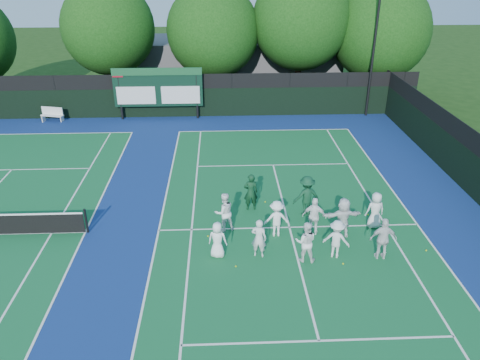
{
  "coord_description": "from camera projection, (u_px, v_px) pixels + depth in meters",
  "views": [
    {
      "loc": [
        -2.82,
        -15.71,
        10.48
      ],
      "look_at": [
        -2.0,
        3.0,
        1.3
      ],
      "focal_mm": 35.0,
      "sensor_mm": 36.0,
      "label": 1
    }
  ],
  "objects": [
    {
      "name": "player_front_3",
      "position": [
        336.0,
        239.0,
        17.52
      ],
      "size": [
        1.15,
        0.91,
        1.55
      ],
      "primitive_type": "imported",
      "rotation": [
        0.0,
        0.0,
        2.76
      ],
      "color": "silver",
      "rests_on": "ground"
    },
    {
      "name": "tree_e",
      "position": [
        382.0,
        33.0,
        34.53
      ],
      "size": [
        7.26,
        7.26,
        8.84
      ],
      "color": "black",
      "rests_on": "ground"
    },
    {
      "name": "player_front_2",
      "position": [
        306.0,
        242.0,
        17.28
      ],
      "size": [
        0.89,
        0.74,
        1.64
      ],
      "primitive_type": "imported",
      "rotation": [
        0.0,
        0.0,
        2.98
      ],
      "color": "white",
      "rests_on": "ground"
    },
    {
      "name": "player_back_1",
      "position": [
        277.0,
        219.0,
        18.85
      ],
      "size": [
        1.02,
        0.6,
        1.56
      ],
      "primitive_type": "imported",
      "rotation": [
        0.0,
        0.0,
        3.16
      ],
      "color": "white",
      "rests_on": "ground"
    },
    {
      "name": "player_back_3",
      "position": [
        343.0,
        218.0,
        18.76
      ],
      "size": [
        1.64,
        0.65,
        1.73
      ],
      "primitive_type": "imported",
      "rotation": [
        0.0,
        0.0,
        3.23
      ],
      "color": "white",
      "rests_on": "ground"
    },
    {
      "name": "coach_right",
      "position": [
        307.0,
        196.0,
        20.29
      ],
      "size": [
        1.31,
        0.92,
        1.85
      ],
      "primitive_type": "imported",
      "rotation": [
        0.0,
        0.0,
        3.35
      ],
      "color": "#103C23",
      "rests_on": "ground"
    },
    {
      "name": "coach_left",
      "position": [
        251.0,
        192.0,
        20.74
      ],
      "size": [
        0.66,
        0.46,
        1.74
      ],
      "primitive_type": "imported",
      "rotation": [
        0.0,
        0.0,
        3.21
      ],
      "color": "#0E341C",
      "rests_on": "ground"
    },
    {
      "name": "bench",
      "position": [
        52.0,
        114.0,
        31.81
      ],
      "size": [
        1.61,
        0.8,
        0.99
      ],
      "color": "silver",
      "rests_on": "ground"
    },
    {
      "name": "ground",
      "position": [
        293.0,
        241.0,
        18.81
      ],
      "size": [
        120.0,
        120.0,
        0.0
      ],
      "primitive_type": "plane",
      "color": "#18370F",
      "rests_on": "ground"
    },
    {
      "name": "player_back_2",
      "position": [
        314.0,
        216.0,
        18.93
      ],
      "size": [
        1.04,
        0.65,
        1.65
      ],
      "primitive_type": "imported",
      "rotation": [
        0.0,
        0.0,
        2.87
      ],
      "color": "white",
      "rests_on": "ground"
    },
    {
      "name": "tennis_ball_2",
      "position": [
        426.0,
        250.0,
        18.15
      ],
      "size": [
        0.07,
        0.07,
        0.07
      ],
      "primitive_type": "sphere",
      "color": "#A8C417",
      "rests_on": "ground"
    },
    {
      "name": "tree_c",
      "position": [
        215.0,
        33.0,
        34.01
      ],
      "size": [
        6.74,
        6.74,
        8.65
      ],
      "color": "black",
      "rests_on": "ground"
    },
    {
      "name": "tennis_ball_1",
      "position": [
        368.0,
        215.0,
        20.61
      ],
      "size": [
        0.07,
        0.07,
        0.07
      ],
      "primitive_type": "sphere",
      "color": "#A8C417",
      "rests_on": "ground"
    },
    {
      "name": "near_court",
      "position": [
        289.0,
        227.0,
        19.71
      ],
      "size": [
        11.05,
        23.85,
        0.01
      ],
      "color": "#125B2E",
      "rests_on": "ground"
    },
    {
      "name": "player_front_1",
      "position": [
        259.0,
        238.0,
        17.53
      ],
      "size": [
        0.66,
        0.52,
        1.6
      ],
      "primitive_type": "imported",
      "rotation": [
        0.0,
        0.0,
        2.88
      ],
      "color": "silver",
      "rests_on": "ground"
    },
    {
      "name": "tree_b",
      "position": [
        111.0,
        30.0,
        33.6
      ],
      "size": [
        6.63,
        6.63,
        8.85
      ],
      "color": "black",
      "rests_on": "ground"
    },
    {
      "name": "back_fence",
      "position": [
        174.0,
        98.0,
        32.33
      ],
      "size": [
        34.0,
        0.08,
        3.0
      ],
      "color": "black",
      "rests_on": "ground"
    },
    {
      "name": "tennis_ball_5",
      "position": [
        343.0,
        264.0,
        17.38
      ],
      "size": [
        0.07,
        0.07,
        0.07
      ],
      "primitive_type": "sphere",
      "color": "#A8C417",
      "rests_on": "ground"
    },
    {
      "name": "tree_d",
      "position": [
        303.0,
        23.0,
        33.96
      ],
      "size": [
        7.1,
        7.1,
        9.52
      ],
      "color": "black",
      "rests_on": "ground"
    },
    {
      "name": "clubhouse",
      "position": [
        229.0,
        63.0,
        39.38
      ],
      "size": [
        18.0,
        6.0,
        4.0
      ],
      "primitive_type": "cube",
      "color": "#55565A",
      "rests_on": "ground"
    },
    {
      "name": "player_front_4",
      "position": [
        383.0,
        239.0,
        17.39
      ],
      "size": [
        1.02,
        0.47,
        1.71
      ],
      "primitive_type": "imported",
      "rotation": [
        0.0,
        0.0,
        3.09
      ],
      "color": "silver",
      "rests_on": "ground"
    },
    {
      "name": "player_back_0",
      "position": [
        224.0,
        212.0,
        19.18
      ],
      "size": [
        1.0,
        0.88,
        1.71
      ],
      "primitive_type": "imported",
      "rotation": [
        0.0,
        0.0,
        3.48
      ],
      "color": "white",
      "rests_on": "ground"
    },
    {
      "name": "player_back_4",
      "position": [
        375.0,
        210.0,
        19.42
      ],
      "size": [
        0.83,
        0.59,
        1.6
      ],
      "primitive_type": "imported",
      "rotation": [
        0.0,
        0.0,
        3.25
      ],
      "color": "silver",
      "rests_on": "ground"
    },
    {
      "name": "player_front_0",
      "position": [
        217.0,
        240.0,
        17.55
      ],
      "size": [
        0.8,
        0.6,
        1.47
      ],
      "primitive_type": "imported",
      "rotation": [
        0.0,
        0.0,
        2.93
      ],
      "color": "white",
      "rests_on": "ground"
    },
    {
      "name": "tennis_ball_3",
      "position": [
        208.0,
        236.0,
        19.06
      ],
      "size": [
        0.07,
        0.07,
        0.07
      ],
      "primitive_type": "sphere",
      "color": "#A8C417",
      "rests_on": "ground"
    },
    {
      "name": "light_pole_right",
      "position": [
        377.0,
        23.0,
        30.42
      ],
      "size": [
        1.2,
        0.3,
        10.12
      ],
      "color": "black",
      "rests_on": "ground"
    },
    {
      "name": "tennis_ball_0",
      "position": [
        236.0,
        266.0,
        17.23
      ],
      "size": [
        0.07,
        0.07,
        0.07
      ],
      "primitive_type": "sphere",
      "color": "#A8C417",
      "rests_on": "ground"
    },
    {
      "name": "tennis_ball_4",
      "position": [
        265.0,
        202.0,
        21.66
      ],
      "size": [
        0.07,
        0.07,
        0.07
      ],
      "primitive_type": "sphere",
      "color": "#A8C417",
      "rests_on": "ground"
    },
    {
      "name": "court_apron",
      "position": [
        146.0,
        231.0,
        19.47
      ],
      "size": [
        34.0,
        32.0,
        0.01
      ],
      "primitive_type": "cube",
      "color": "navy",
      "rests_on": "ground"
    },
    {
      "name": "scoreboard",
      "position": [
        158.0,
        88.0,
        31.56
      ],
      "size": [
        6.0,
        0.21,
        3.55
      ],
      "color": "black",
      "rests_on": "ground"
    }
  ]
}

